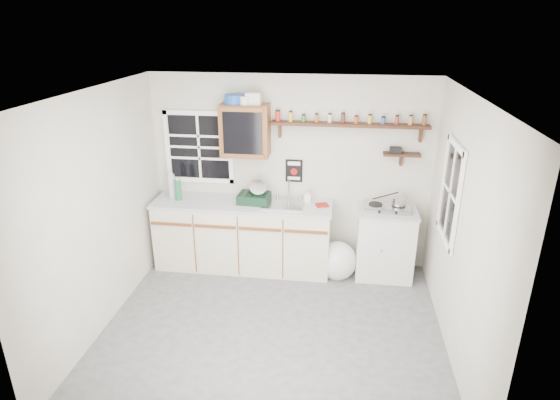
{
  "coord_description": "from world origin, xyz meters",
  "views": [
    {
      "loc": [
        0.65,
        -4.15,
        3.13
      ],
      "look_at": [
        0.01,
        0.55,
        1.27
      ],
      "focal_mm": 30.0,
      "sensor_mm": 36.0,
      "label": 1
    }
  ],
  "objects": [
    {
      "name": "trash_bag",
      "position": [
        0.67,
        1.2,
        0.22
      ],
      "size": [
        0.46,
        0.41,
        0.52
      ],
      "color": "silver",
      "rests_on": "floor"
    },
    {
      "name": "rag",
      "position": [
        0.44,
        1.32,
        0.93
      ],
      "size": [
        0.18,
        0.17,
        0.02
      ],
      "primitive_type": "cube",
      "rotation": [
        0.0,
        0.0,
        0.33
      ],
      "color": "maroon",
      "rests_on": "main_cabinet"
    },
    {
      "name": "main_cabinet",
      "position": [
        -0.58,
        1.3,
        0.46
      ],
      "size": [
        2.31,
        0.63,
        0.92
      ],
      "color": "beige",
      "rests_on": "floor"
    },
    {
      "name": "water_bottles",
      "position": [
        -1.48,
        1.32,
        1.07
      ],
      "size": [
        0.19,
        0.15,
        0.35
      ],
      "color": "#ABBCC8",
      "rests_on": "main_cabinet"
    },
    {
      "name": "spice_shelf",
      "position": [
        0.72,
        1.51,
        1.93
      ],
      "size": [
        1.91,
        0.18,
        0.35
      ],
      "color": "black",
      "rests_on": "wall_back"
    },
    {
      "name": "window_back",
      "position": [
        -1.2,
        1.59,
        1.55
      ],
      "size": [
        0.93,
        0.03,
        0.98
      ],
      "color": "black",
      "rests_on": "wall_back"
    },
    {
      "name": "secondary_shelf",
      "position": [
        1.36,
        1.52,
        1.58
      ],
      "size": [
        0.45,
        0.16,
        0.24
      ],
      "color": "black",
      "rests_on": "wall_back"
    },
    {
      "name": "upper_cabinet_clutter",
      "position": [
        -0.58,
        1.44,
        2.21
      ],
      "size": [
        0.45,
        0.24,
        0.14
      ],
      "color": "#194AA4",
      "rests_on": "upper_cabinet"
    },
    {
      "name": "soap_bottle",
      "position": [
        0.25,
        1.41,
        1.01
      ],
      "size": [
        0.09,
        0.09,
        0.18
      ],
      "primitive_type": "imported",
      "rotation": [
        0.0,
        0.0,
        -0.08
      ],
      "color": "silver",
      "rests_on": "main_cabinet"
    },
    {
      "name": "saucepan",
      "position": [
        1.37,
        1.31,
        1.03
      ],
      "size": [
        0.39,
        0.22,
        0.17
      ],
      "rotation": [
        0.0,
        0.0,
        -0.36
      ],
      "color": "#ACACB0",
      "rests_on": "hotplate"
    },
    {
      "name": "warning_sign",
      "position": [
        0.05,
        1.59,
        1.28
      ],
      "size": [
        0.22,
        0.02,
        0.3
      ],
      "color": "black",
      "rests_on": "wall_back"
    },
    {
      "name": "room",
      "position": [
        0.0,
        0.0,
        1.25
      ],
      "size": [
        3.64,
        3.24,
        2.54
      ],
      "color": "#4B4B4D",
      "rests_on": "ground"
    },
    {
      "name": "upper_cabinet",
      "position": [
        -0.55,
        1.44,
        1.82
      ],
      "size": [
        0.6,
        0.32,
        0.65
      ],
      "color": "brown",
      "rests_on": "wall_back"
    },
    {
      "name": "hotplate",
      "position": [
        1.24,
        1.31,
        0.95
      ],
      "size": [
        0.56,
        0.31,
        0.08
      ],
      "rotation": [
        0.0,
        0.0,
        -0.03
      ],
      "color": "#ACACB0",
      "rests_on": "right_cabinet"
    },
    {
      "name": "sink",
      "position": [
        -0.05,
        1.3,
        0.93
      ],
      "size": [
        0.52,
        0.44,
        0.29
      ],
      "color": "#ACACB0",
      "rests_on": "main_cabinet"
    },
    {
      "name": "right_cabinet",
      "position": [
        1.25,
        1.32,
        0.46
      ],
      "size": [
        0.73,
        0.57,
        0.91
      ],
      "color": "silver",
      "rests_on": "floor"
    },
    {
      "name": "window_right",
      "position": [
        1.79,
        0.55,
        1.45
      ],
      "size": [
        0.03,
        0.78,
        1.08
      ],
      "color": "black",
      "rests_on": "wall_back"
    },
    {
      "name": "dish_rack",
      "position": [
        -0.41,
        1.32,
        1.02
      ],
      "size": [
        0.41,
        0.32,
        0.3
      ],
      "rotation": [
        0.0,
        0.0,
        -0.06
      ],
      "color": "black",
      "rests_on": "main_cabinet"
    }
  ]
}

